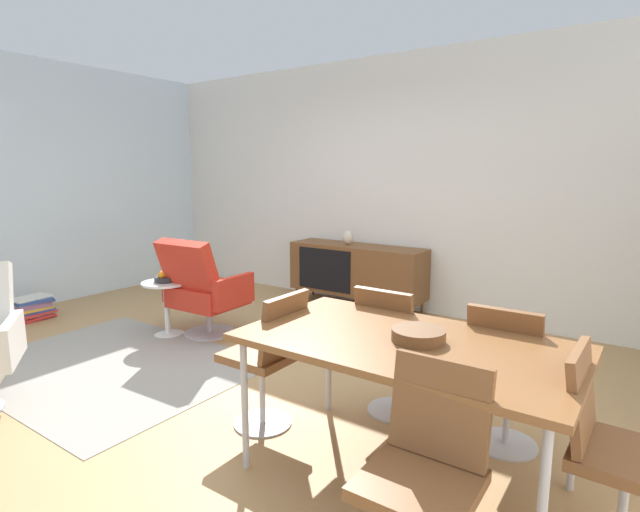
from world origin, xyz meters
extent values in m
plane|color=tan|center=(0.00, 0.00, 0.00)|extent=(8.32, 8.32, 0.00)
cube|color=white|center=(0.00, 2.60, 1.40)|extent=(6.80, 0.12, 2.80)
cube|color=silver|center=(-3.20, 0.00, 1.40)|extent=(0.12, 5.60, 2.80)
cube|color=brown|center=(-0.11, 2.30, 0.44)|extent=(1.60, 0.44, 0.56)
cube|color=black|center=(-0.41, 2.08, 0.44)|extent=(0.70, 0.01, 0.48)
cylinder|color=brown|center=(-0.85, 2.13, 0.08)|extent=(0.03, 0.03, 0.16)
cylinder|color=brown|center=(0.63, 2.13, 0.08)|extent=(0.03, 0.03, 0.16)
cylinder|color=brown|center=(-0.85, 2.47, 0.08)|extent=(0.03, 0.03, 0.16)
cylinder|color=brown|center=(0.63, 2.47, 0.08)|extent=(0.03, 0.03, 0.16)
ellipsoid|color=beige|center=(-0.23, 2.30, 0.80)|extent=(0.12, 0.12, 0.16)
cube|color=brown|center=(1.74, -0.33, 0.72)|extent=(1.60, 0.90, 0.04)
cylinder|color=#B7B7BC|center=(1.02, -0.72, 0.35)|extent=(0.04, 0.04, 0.70)
cylinder|color=#B7B7BC|center=(1.02, 0.06, 0.35)|extent=(0.04, 0.04, 0.70)
cylinder|color=#B7B7BC|center=(2.46, 0.06, 0.35)|extent=(0.04, 0.04, 0.70)
cylinder|color=brown|center=(1.80, -0.32, 0.77)|extent=(0.26, 0.26, 0.06)
cube|color=brown|center=(0.79, -0.33, 0.45)|extent=(0.40, 0.40, 0.05)
cube|color=brown|center=(0.97, -0.33, 0.67)|extent=(0.09, 0.38, 0.38)
cylinder|color=#B7B7BC|center=(0.79, -0.33, 0.21)|extent=(0.04, 0.04, 0.42)
cylinder|color=#B7B7BC|center=(0.79, -0.33, 0.01)|extent=(0.36, 0.36, 0.01)
cube|color=brown|center=(2.09, -0.95, 0.45)|extent=(0.40, 0.40, 0.05)
cube|color=brown|center=(2.09, -0.77, 0.67)|extent=(0.38, 0.09, 0.38)
cube|color=brown|center=(2.09, 0.29, 0.45)|extent=(0.40, 0.40, 0.05)
cube|color=brown|center=(2.09, 0.11, 0.67)|extent=(0.38, 0.09, 0.38)
cylinder|color=#B7B7BC|center=(2.09, 0.29, 0.21)|extent=(0.04, 0.04, 0.42)
cylinder|color=#B7B7BC|center=(2.09, 0.29, 0.01)|extent=(0.36, 0.36, 0.01)
cube|color=brown|center=(2.69, -0.33, 0.45)|extent=(0.41, 0.41, 0.05)
cube|color=brown|center=(2.51, -0.33, 0.67)|extent=(0.09, 0.38, 0.38)
cube|color=brown|center=(1.39, 0.29, 0.45)|extent=(0.40, 0.40, 0.05)
cube|color=brown|center=(1.39, 0.11, 0.67)|extent=(0.38, 0.09, 0.38)
cylinder|color=#B7B7BC|center=(1.39, 0.29, 0.21)|extent=(0.04, 0.04, 0.42)
cylinder|color=#B7B7BC|center=(1.39, 0.29, 0.01)|extent=(0.36, 0.36, 0.01)
cube|color=red|center=(-0.78, 0.67, 0.38)|extent=(0.63, 0.59, 0.20)
cube|color=red|center=(-0.77, 0.43, 0.69)|extent=(0.61, 0.30, 0.51)
cube|color=red|center=(-0.45, 0.69, 0.46)|extent=(0.08, 0.51, 0.28)
cube|color=red|center=(-1.11, 0.66, 0.46)|extent=(0.08, 0.51, 0.28)
cylinder|color=#B7B7BC|center=(-0.78, 0.67, 0.14)|extent=(0.06, 0.06, 0.28)
cylinder|color=#B7B7BC|center=(-0.78, 0.67, 0.01)|extent=(0.48, 0.48, 0.02)
cube|color=silver|center=(-0.70, -1.09, 0.46)|extent=(0.45, 0.33, 0.28)
cylinder|color=white|center=(-1.09, 0.42, 0.51)|extent=(0.44, 0.44, 0.02)
cylinder|color=white|center=(-1.09, 0.42, 0.25)|extent=(0.05, 0.05, 0.50)
cone|color=white|center=(-1.09, 0.42, 0.01)|extent=(0.32, 0.32, 0.02)
cylinder|color=#262628|center=(-1.09, 0.42, 0.55)|extent=(0.20, 0.20, 0.05)
sphere|color=orange|center=(-1.05, 0.42, 0.59)|extent=(0.07, 0.07, 0.07)
sphere|color=orange|center=(-1.08, 0.46, 0.59)|extent=(0.07, 0.07, 0.07)
sphere|color=orange|center=(-1.12, 0.43, 0.59)|extent=(0.07, 0.07, 0.07)
sphere|color=orange|center=(-1.08, 0.38, 0.59)|extent=(0.07, 0.07, 0.07)
cube|color=red|center=(-2.68, -0.08, 0.01)|extent=(0.31, 0.39, 0.02)
cube|color=red|center=(-2.66, -0.09, 0.03)|extent=(0.28, 0.36, 0.02)
cube|color=silver|center=(-2.68, -0.10, 0.05)|extent=(0.26, 0.35, 0.02)
cube|color=red|center=(-2.66, -0.08, 0.07)|extent=(0.33, 0.39, 0.02)
cube|color=#334C8C|center=(-2.68, -0.08, 0.09)|extent=(0.28, 0.37, 0.02)
cube|color=gold|center=(-2.67, -0.10, 0.12)|extent=(0.25, 0.34, 0.03)
cube|color=#99668C|center=(-2.68, -0.10, 0.14)|extent=(0.31, 0.38, 0.02)
cube|color=#99668C|center=(-2.67, -0.11, 0.16)|extent=(0.28, 0.34, 0.02)
cube|color=#99668C|center=(-2.66, -0.09, 0.18)|extent=(0.27, 0.37, 0.02)
cube|color=#334C8C|center=(-2.66, -0.08, 0.20)|extent=(0.31, 0.37, 0.02)
cube|color=#334C8C|center=(-2.66, -0.09, 0.22)|extent=(0.31, 0.38, 0.01)
cube|color=silver|center=(-2.68, -0.09, 0.23)|extent=(0.29, 0.39, 0.01)
cube|color=gray|center=(-0.83, -0.35, 0.00)|extent=(2.20, 1.70, 0.01)
camera|label=1|loc=(2.71, -2.45, 1.55)|focal=27.59mm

